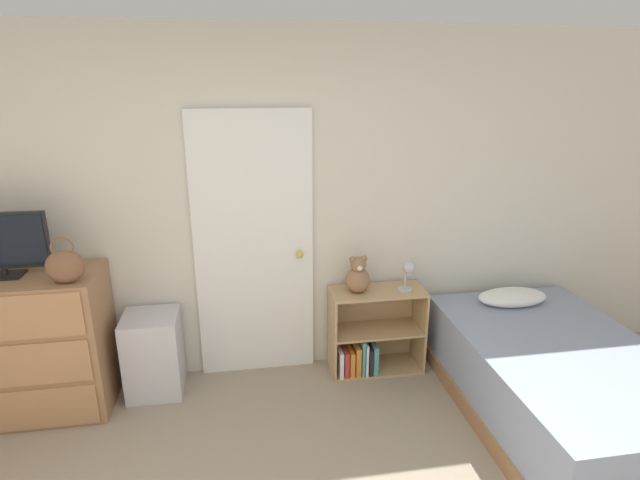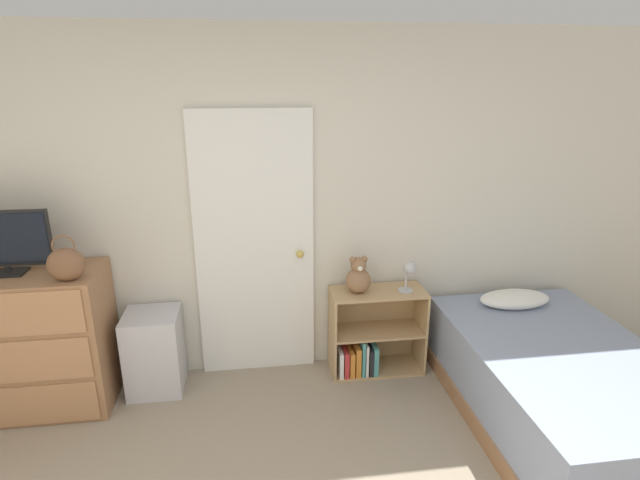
{
  "view_description": "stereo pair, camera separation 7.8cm",
  "coord_description": "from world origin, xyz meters",
  "px_view_note": "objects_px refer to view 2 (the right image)",
  "views": [
    {
      "loc": [
        -0.15,
        -1.29,
        2.2
      ],
      "look_at": [
        0.38,
        1.97,
        1.12
      ],
      "focal_mm": 28.0,
      "sensor_mm": 36.0,
      "label": 1
    },
    {
      "loc": [
        -0.08,
        -1.3,
        2.2
      ],
      "look_at": [
        0.38,
        1.97,
        1.12
      ],
      "focal_mm": 28.0,
      "sensor_mm": 36.0,
      "label": 2
    }
  ],
  "objects_px": {
    "bookshelf": "(369,339)",
    "dresser": "(25,342)",
    "tv": "(2,241)",
    "bed": "(560,385)",
    "handbag": "(66,264)",
    "storage_bin": "(155,352)",
    "teddy_bear": "(358,277)",
    "desk_lamp": "(409,271)"
  },
  "relations": [
    {
      "from": "tv",
      "to": "desk_lamp",
      "type": "xyz_separation_m",
      "value": [
        2.71,
        0.06,
        -0.37
      ]
    },
    {
      "from": "handbag",
      "to": "bed",
      "type": "bearing_deg",
      "value": -9.22
    },
    {
      "from": "teddy_bear",
      "to": "tv",
      "type": "bearing_deg",
      "value": -177.51
    },
    {
      "from": "tv",
      "to": "bed",
      "type": "distance_m",
      "value": 3.72
    },
    {
      "from": "storage_bin",
      "to": "bookshelf",
      "type": "bearing_deg",
      "value": 1.1
    },
    {
      "from": "bookshelf",
      "to": "bed",
      "type": "xyz_separation_m",
      "value": [
        1.1,
        -0.78,
        0.01
      ]
    },
    {
      "from": "tv",
      "to": "bed",
      "type": "relative_size",
      "value": 0.31
    },
    {
      "from": "dresser",
      "to": "handbag",
      "type": "relative_size",
      "value": 3.62
    },
    {
      "from": "storage_bin",
      "to": "desk_lamp",
      "type": "relative_size",
      "value": 2.49
    },
    {
      "from": "bookshelf",
      "to": "bed",
      "type": "relative_size",
      "value": 0.38
    },
    {
      "from": "bookshelf",
      "to": "teddy_bear",
      "type": "relative_size",
      "value": 2.5
    },
    {
      "from": "tv",
      "to": "bookshelf",
      "type": "relative_size",
      "value": 0.82
    },
    {
      "from": "storage_bin",
      "to": "bookshelf",
      "type": "xyz_separation_m",
      "value": [
        1.61,
        0.03,
        -0.04
      ]
    },
    {
      "from": "bookshelf",
      "to": "desk_lamp",
      "type": "xyz_separation_m",
      "value": [
        0.27,
        -0.05,
        0.57
      ]
    },
    {
      "from": "storage_bin",
      "to": "teddy_bear",
      "type": "relative_size",
      "value": 2.11
    },
    {
      "from": "dresser",
      "to": "bookshelf",
      "type": "bearing_deg",
      "value": 2.72
    },
    {
      "from": "dresser",
      "to": "tv",
      "type": "distance_m",
      "value": 0.72
    },
    {
      "from": "handbag",
      "to": "desk_lamp",
      "type": "bearing_deg",
      "value": 5.68
    },
    {
      "from": "tv",
      "to": "desk_lamp",
      "type": "bearing_deg",
      "value": 1.22
    },
    {
      "from": "handbag",
      "to": "desk_lamp",
      "type": "relative_size",
      "value": 1.23
    },
    {
      "from": "dresser",
      "to": "handbag",
      "type": "bearing_deg",
      "value": -21.75
    },
    {
      "from": "tv",
      "to": "teddy_bear",
      "type": "relative_size",
      "value": 2.06
    },
    {
      "from": "teddy_bear",
      "to": "handbag",
      "type": "bearing_deg",
      "value": -171.92
    },
    {
      "from": "dresser",
      "to": "teddy_bear",
      "type": "relative_size",
      "value": 3.78
    },
    {
      "from": "dresser",
      "to": "handbag",
      "type": "xyz_separation_m",
      "value": [
        0.41,
        -0.16,
        0.6
      ]
    },
    {
      "from": "desk_lamp",
      "to": "bed",
      "type": "bearing_deg",
      "value": -41.51
    },
    {
      "from": "bookshelf",
      "to": "desk_lamp",
      "type": "bearing_deg",
      "value": -10.13
    },
    {
      "from": "handbag",
      "to": "desk_lamp",
      "type": "xyz_separation_m",
      "value": [
        2.29,
        0.23,
        -0.26
      ]
    },
    {
      "from": "storage_bin",
      "to": "bed",
      "type": "relative_size",
      "value": 0.32
    },
    {
      "from": "tv",
      "to": "desk_lamp",
      "type": "height_order",
      "value": "tv"
    },
    {
      "from": "storage_bin",
      "to": "teddy_bear",
      "type": "height_order",
      "value": "teddy_bear"
    },
    {
      "from": "tv",
      "to": "dresser",
      "type": "bearing_deg",
      "value": -25.43
    },
    {
      "from": "teddy_bear",
      "to": "bed",
      "type": "bearing_deg",
      "value": -32.87
    },
    {
      "from": "handbag",
      "to": "tv",
      "type": "bearing_deg",
      "value": 158.09
    },
    {
      "from": "tv",
      "to": "handbag",
      "type": "bearing_deg",
      "value": -21.91
    },
    {
      "from": "desk_lamp",
      "to": "bookshelf",
      "type": "bearing_deg",
      "value": 169.87
    },
    {
      "from": "bed",
      "to": "dresser",
      "type": "bearing_deg",
      "value": 169.27
    },
    {
      "from": "teddy_bear",
      "to": "bed",
      "type": "distance_m",
      "value": 1.52
    },
    {
      "from": "teddy_bear",
      "to": "bed",
      "type": "relative_size",
      "value": 0.15
    },
    {
      "from": "tv",
      "to": "teddy_bear",
      "type": "xyz_separation_m",
      "value": [
        2.34,
        0.1,
        -0.42
      ]
    },
    {
      "from": "bookshelf",
      "to": "dresser",
      "type": "bearing_deg",
      "value": -177.28
    },
    {
      "from": "storage_bin",
      "to": "bed",
      "type": "height_order",
      "value": "bed"
    }
  ]
}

